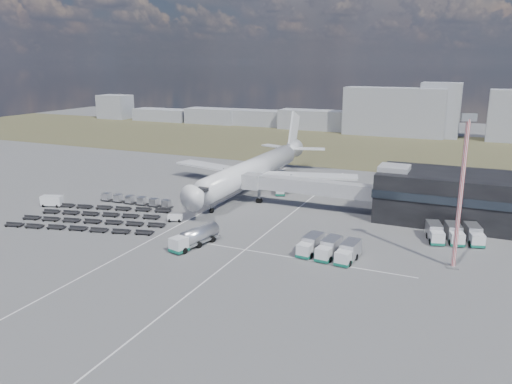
% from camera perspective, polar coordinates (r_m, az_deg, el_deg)
% --- Properties ---
extents(ground, '(420.00, 420.00, 0.00)m').
position_cam_1_polar(ground, '(101.21, -7.55, -3.73)').
color(ground, '#565659').
rests_on(ground, ground).
extents(grass_strip, '(420.00, 90.00, 0.01)m').
position_cam_1_polar(grass_strip, '(200.76, 9.03, 5.37)').
color(grass_strip, '#48452B').
rests_on(grass_strip, ground).
extents(lane_markings, '(47.12, 110.00, 0.01)m').
position_cam_1_polar(lane_markings, '(99.23, -1.81, -3.99)').
color(lane_markings, silver).
rests_on(lane_markings, ground).
extents(terminal, '(30.40, 16.40, 11.00)m').
position_cam_1_polar(terminal, '(108.90, 21.62, -0.46)').
color(terminal, black).
rests_on(terminal, ground).
extents(jet_bridge, '(30.30, 3.80, 7.05)m').
position_cam_1_polar(jet_bridge, '(111.09, 4.93, 0.71)').
color(jet_bridge, '#939399').
rests_on(jet_bridge, ground).
extents(airliner, '(51.59, 64.53, 17.62)m').
position_cam_1_polar(airliner, '(127.56, -0.06, 2.69)').
color(airliner, silver).
rests_on(airliner, ground).
extents(skyline, '(301.26, 21.98, 23.30)m').
position_cam_1_polar(skyline, '(234.89, 14.94, 8.36)').
color(skyline, '#90939E').
rests_on(skyline, ground).
extents(fuel_tanker, '(4.97, 10.68, 3.35)m').
position_cam_1_polar(fuel_tanker, '(89.07, -7.02, -5.16)').
color(fuel_tanker, silver).
rests_on(fuel_tanker, ground).
extents(pushback_tug, '(3.32, 2.63, 1.35)m').
position_cam_1_polar(pushback_tug, '(103.70, -9.22, -2.95)').
color(pushback_tug, silver).
rests_on(pushback_tug, ground).
extents(utility_van, '(5.06, 3.44, 2.45)m').
position_cam_1_polar(utility_van, '(121.78, -22.28, -0.97)').
color(utility_van, silver).
rests_on(utility_van, ground).
extents(catering_truck, '(3.81, 5.85, 2.49)m').
position_cam_1_polar(catering_truck, '(123.45, 2.84, 0.36)').
color(catering_truck, silver).
rests_on(catering_truck, ground).
extents(service_trucks_near, '(9.80, 7.82, 2.78)m').
position_cam_1_polar(service_trucks_near, '(84.67, 8.34, -6.40)').
color(service_trucks_near, silver).
rests_on(service_trucks_near, ground).
extents(service_trucks_far, '(10.61, 9.03, 2.78)m').
position_cam_1_polar(service_trucks_far, '(97.71, 21.72, -4.43)').
color(service_trucks_far, silver).
rests_on(service_trucks_far, ground).
extents(uld_row, '(18.94, 2.37, 1.72)m').
position_cam_1_polar(uld_row, '(117.44, -13.58, -0.91)').
color(uld_row, black).
rests_on(uld_row, ground).
extents(baggage_dollies, '(32.66, 22.78, 0.82)m').
position_cam_1_polar(baggage_dollies, '(108.80, -17.98, -2.80)').
color(baggage_dollies, black).
rests_on(baggage_dollies, ground).
extents(floodlight_mast, '(2.30, 1.88, 24.35)m').
position_cam_1_polar(floodlight_mast, '(82.44, 22.36, -0.15)').
color(floodlight_mast, red).
rests_on(floodlight_mast, ground).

